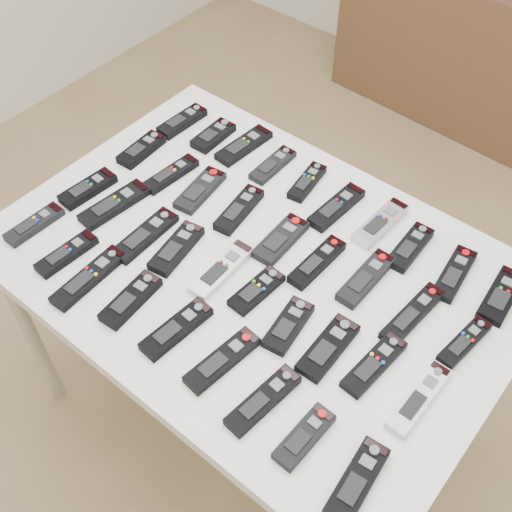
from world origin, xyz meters
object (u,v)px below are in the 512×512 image
Objects in this scene: remote_23 at (222,269)px; remote_27 at (374,364)px; remote_36 at (304,437)px; remote_25 at (288,325)px; remote_14 at (281,240)px; remote_3 at (273,165)px; remote_22 at (176,248)px; remote_7 at (410,247)px; remote_11 at (171,174)px; remote_0 at (182,121)px; remote_20 at (115,204)px; remote_24 at (257,290)px; remote_4 at (307,182)px; remote_9 at (501,296)px; remote_19 at (88,189)px; remote_33 at (177,329)px; remote_37 at (357,481)px; remote_18 at (464,342)px; remote_6 at (381,223)px; remote_31 at (89,277)px; remote_16 at (366,278)px; table at (256,276)px; remote_15 at (317,262)px; remote_26 at (328,348)px; remote_34 at (222,360)px; remote_12 at (200,190)px; remote_13 at (239,210)px; remote_2 at (244,145)px; remote_8 at (454,274)px; remote_35 at (263,400)px; remote_28 at (419,398)px; remote_10 at (141,150)px; remote_5 at (336,207)px; remote_32 at (131,299)px; remote_29 at (34,224)px; remote_17 at (412,314)px; remote_21 at (145,235)px; remote_1 at (213,136)px.

remote_23 and remote_27 have the same top height.
remote_25 is at bearing 136.17° from remote_36.
remote_25 is at bearing -50.76° from remote_14.
remote_3 is 0.94× the size of remote_22.
remote_7 is 0.93× the size of remote_11.
remote_0 is 0.83× the size of remote_20.
remote_24 is (0.43, -0.16, -0.00)m from remote_11.
remote_9 is (0.58, -0.02, -0.00)m from remote_4.
remote_19 reaches higher than remote_27.
remote_37 is (0.50, -0.03, -0.00)m from remote_33.
remote_14 is 0.50m from remote_18.
remote_31 is (-0.44, -0.59, -0.00)m from remote_6.
remote_16 is 1.08× the size of remote_22.
remote_15 reaches higher than table.
remote_34 is (-0.16, -0.17, 0.00)m from remote_26.
remote_13 reaches higher than remote_12.
remote_2 and remote_23 have the same top height.
remote_8 and remote_12 have the same top height.
remote_24 is (0.06, -0.07, 0.07)m from table.
remote_7 is 0.16m from remote_16.
remote_35 is at bearing -54.00° from remote_3.
remote_37 is at bearing -7.73° from remote_20.
remote_24 is 0.22m from remote_26.
remote_28 is (0.32, 0.03, -0.00)m from remote_25.
remote_11 is 0.38m from remote_14.
remote_36 is at bearing 0.65° from remote_35.
remote_12 is (0.24, -0.18, -0.00)m from remote_0.
remote_13 is at bearing -4.54° from remote_10.
remote_5 and remote_32 have the same top height.
remote_19 reaches higher than remote_34.
remote_22 is 0.18m from remote_32.
remote_6 and remote_10 have the same top height.
remote_24 is 0.60m from remote_29.
remote_14 is 1.14× the size of remote_24.
remote_24 is (0.13, -0.37, -0.00)m from remote_4.
remote_5 is 0.93× the size of remote_17.
remote_12 is 0.67m from remote_27.
remote_18 is 0.79× the size of remote_20.
remote_19 is at bearing 171.10° from remote_25.
remote_24 is 0.83× the size of remote_27.
remote_27 is at bearing -10.08° from table.
remote_12 and remote_34 have the same top height.
remote_18 is at bearing -3.68° from remote_10.
remote_18 is at bearing -26.79° from remote_4.
remote_3 is at bearing 170.41° from remote_8.
remote_6 and remote_35 have the same top height.
remote_21 is at bearing -97.12° from remote_12.
remote_1 is at bearing 151.71° from remote_14.
remote_1 reaches higher than remote_36.
remote_6 is 1.00× the size of remote_16.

